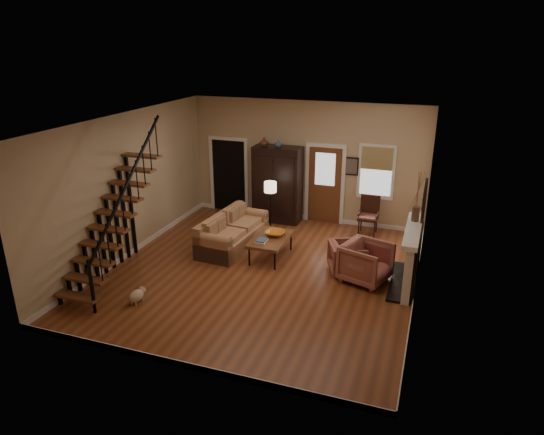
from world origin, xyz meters
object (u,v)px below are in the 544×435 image
(armchair_left, at_px, (366,263))
(floor_lamp, at_px, (270,208))
(armchair_right, at_px, (347,258))
(sofa, at_px, (233,232))
(coffee_table, at_px, (271,247))
(side_chair, at_px, (368,216))
(armoire, at_px, (278,184))

(armchair_left, height_order, floor_lamp, floor_lamp)
(armchair_right, bearing_deg, sofa, 58.88)
(armchair_left, bearing_deg, armchair_right, 75.28)
(coffee_table, relative_size, armchair_left, 1.41)
(armchair_right, xyz_separation_m, floor_lamp, (-2.34, 1.59, 0.35))
(side_chair, bearing_deg, sofa, -147.32)
(floor_lamp, relative_size, side_chair, 1.36)
(armoire, xyz_separation_m, armchair_right, (2.46, -2.53, -0.71))
(armchair_left, xyz_separation_m, side_chair, (-0.36, 2.61, 0.09))
(armoire, relative_size, coffee_table, 1.60)
(armchair_left, distance_m, side_chair, 2.64)
(sofa, xyz_separation_m, armchair_left, (3.34, -0.70, 0.02))
(armchair_left, relative_size, side_chair, 0.91)
(armoire, bearing_deg, armchair_right, -45.75)
(armoire, xyz_separation_m, floor_lamp, (0.12, -0.94, -0.36))
(sofa, distance_m, floor_lamp, 1.33)
(armchair_right, bearing_deg, side_chair, -25.19)
(armoire, relative_size, armchair_left, 2.26)
(armchair_right, bearing_deg, coffee_table, 62.30)
(armoire, distance_m, armchair_right, 3.60)
(sofa, xyz_separation_m, armchair_right, (2.89, -0.41, -0.06))
(coffee_table, xyz_separation_m, armchair_left, (2.27, -0.44, 0.17))
(coffee_table, bearing_deg, sofa, 166.23)
(coffee_table, height_order, armchair_right, armchair_right)
(sofa, bearing_deg, armchair_right, -3.40)
(coffee_table, height_order, armchair_left, armchair_left)
(armchair_left, xyz_separation_m, floor_lamp, (-2.78, 1.88, 0.27))
(armoire, distance_m, armchair_left, 4.09)
(floor_lamp, bearing_deg, armchair_left, -33.98)
(coffee_table, xyz_separation_m, armchair_right, (1.82, -0.15, 0.09))
(armoire, height_order, armchair_right, armoire)
(sofa, distance_m, side_chair, 3.55)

